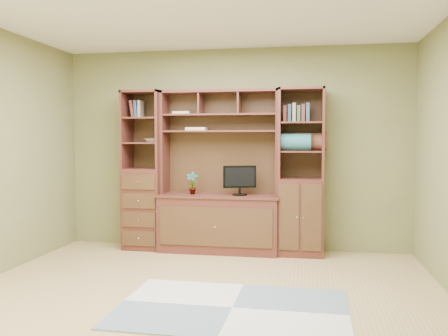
% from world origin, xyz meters
% --- Properties ---
extents(room, '(4.60, 4.10, 2.64)m').
position_xyz_m(room, '(0.00, 0.00, 1.30)').
color(room, tan).
rests_on(room, ground).
extents(center_hutch, '(1.54, 0.53, 2.05)m').
position_xyz_m(center_hutch, '(-0.15, 1.73, 1.02)').
color(center_hutch, '#4C221A').
rests_on(center_hutch, ground).
extents(left_tower, '(0.50, 0.45, 2.05)m').
position_xyz_m(left_tower, '(-1.15, 1.77, 1.02)').
color(left_tower, '#4C221A').
rests_on(left_tower, ground).
extents(right_tower, '(0.55, 0.45, 2.05)m').
position_xyz_m(right_tower, '(0.87, 1.77, 1.02)').
color(right_tower, '#4C221A').
rests_on(right_tower, ground).
extents(rug, '(1.94, 1.31, 0.01)m').
position_xyz_m(rug, '(0.34, -0.26, 0.01)').
color(rug, '#A2A8A8').
rests_on(rug, ground).
extents(monitor, '(0.46, 0.31, 0.51)m').
position_xyz_m(monitor, '(0.12, 1.70, 0.99)').
color(monitor, black).
rests_on(monitor, center_hutch).
extents(orchid, '(0.15, 0.10, 0.29)m').
position_xyz_m(orchid, '(-0.49, 1.70, 0.87)').
color(orchid, '#B8663E').
rests_on(orchid, center_hutch).
extents(magazines, '(0.26, 0.19, 0.04)m').
position_xyz_m(magazines, '(-0.46, 1.82, 1.56)').
color(magazines, beige).
rests_on(magazines, center_hutch).
extents(bowl, '(0.19, 0.19, 0.05)m').
position_xyz_m(bowl, '(-1.04, 1.77, 1.41)').
color(bowl, beige).
rests_on(bowl, left_tower).
extents(blanket_teal, '(0.36, 0.21, 0.21)m').
position_xyz_m(blanket_teal, '(0.81, 1.73, 1.39)').
color(blanket_teal, '#29626B').
rests_on(blanket_teal, right_tower).
extents(blanket_red, '(0.40, 0.22, 0.22)m').
position_xyz_m(blanket_red, '(0.99, 1.85, 1.40)').
color(blanket_red, brown).
rests_on(blanket_red, right_tower).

